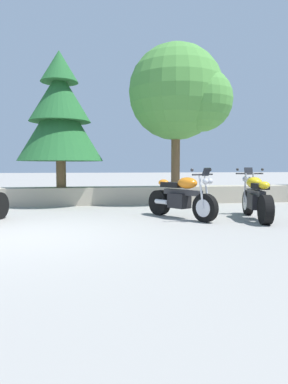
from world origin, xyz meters
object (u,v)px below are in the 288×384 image
(motorcycle_yellow_far_right, at_px, (256,198))
(pine_tree_far_left, at_px, (60,115))
(motorcycle_orange_centre, at_px, (182,198))
(leafy_tree_mid_left, at_px, (181,94))

(motorcycle_yellow_far_right, height_order, pine_tree_far_left, pine_tree_far_left)
(motorcycle_orange_centre, height_order, motorcycle_yellow_far_right, same)
(motorcycle_orange_centre, height_order, leafy_tree_mid_left, leafy_tree_mid_left)
(motorcycle_yellow_far_right, bearing_deg, leafy_tree_mid_left, 104.16)
(pine_tree_far_left, bearing_deg, motorcycle_yellow_far_right, -38.38)
(pine_tree_far_left, xyz_separation_m, leafy_tree_mid_left, (3.76, -0.29, 0.69))
(motorcycle_yellow_far_right, xyz_separation_m, leafy_tree_mid_left, (-0.85, 3.36, 2.99))
(motorcycle_orange_centre, distance_m, leafy_tree_mid_left, 4.31)
(motorcycle_orange_centre, xyz_separation_m, leafy_tree_mid_left, (0.81, 3.00, 2.99))
(leafy_tree_mid_left, bearing_deg, motorcycle_orange_centre, -105.09)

